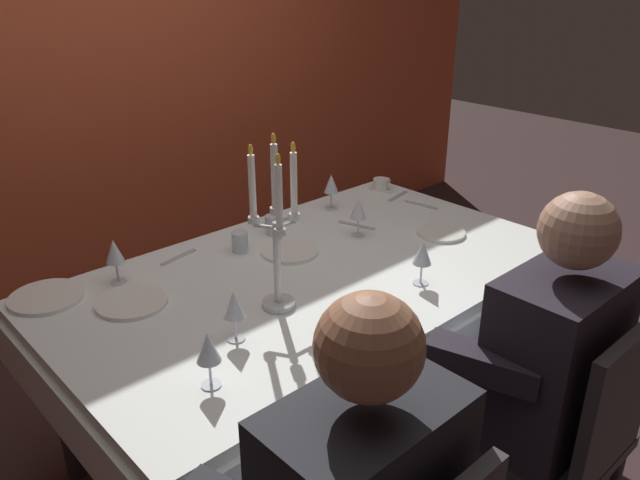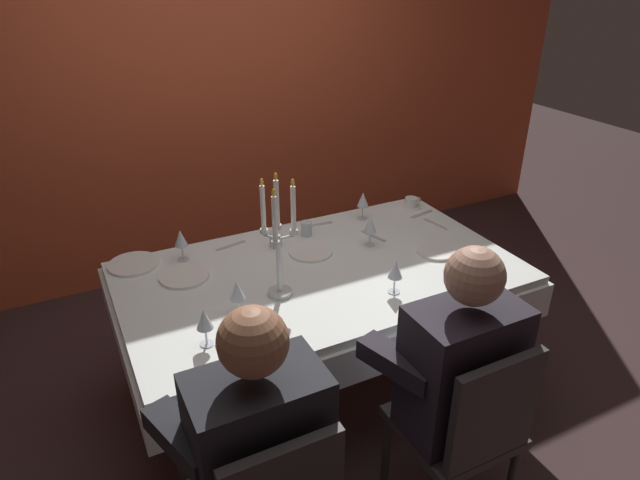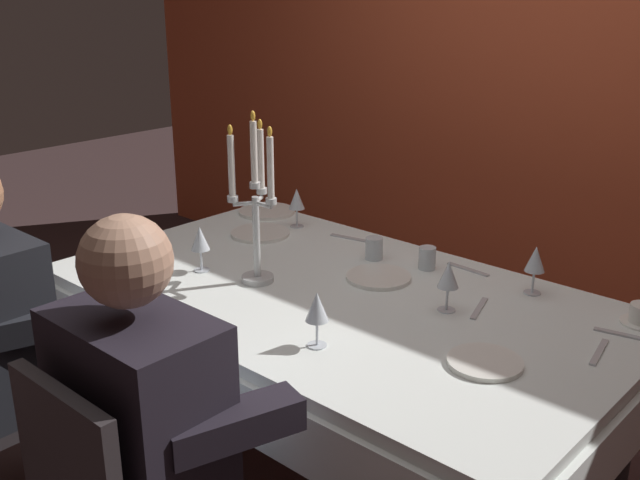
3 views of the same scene
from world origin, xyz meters
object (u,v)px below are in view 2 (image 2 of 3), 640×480
seated_diner_0 (261,445)px  seated_diner_1 (462,369)px  dining_table (321,290)px  wine_glass_2 (181,239)px  wine_glass_4 (395,270)px  water_tumbler_0 (276,240)px  wine_glass_3 (237,291)px  dinner_plate_0 (436,251)px  dinner_plate_2 (184,276)px  wine_glass_5 (370,225)px  dinner_plate_3 (311,252)px  dinner_plate_1 (134,264)px  coffee_cup_0 (411,203)px  wine_glass_0 (204,320)px  water_tumbler_1 (306,229)px  candelabra (278,243)px  wine_glass_1 (363,200)px

seated_diner_0 → seated_diner_1: size_ratio=1.00×
dining_table → wine_glass_2: 0.74m
dining_table → wine_glass_2: size_ratio=11.83×
wine_glass_4 → water_tumbler_0: (-0.31, 0.65, -0.07)m
dining_table → seated_diner_1: bearing=-80.8°
wine_glass_3 → seated_diner_0: (-0.18, -0.70, -0.12)m
dining_table → dinner_plate_0: bearing=-10.2°
dinner_plate_2 → wine_glass_5: size_ratio=1.45×
seated_diner_0 → wine_glass_2: bearing=86.2°
dinner_plate_3 → dinner_plate_1: bearing=161.7°
dinner_plate_2 → wine_glass_3: 0.44m
wine_glass_4 → coffee_cup_0: 0.99m
water_tumbler_0 → wine_glass_0: bearing=-131.2°
wine_glass_0 → wine_glass_2: size_ratio=1.00×
dinner_plate_2 → seated_diner_1: seated_diner_1 is taller
wine_glass_4 → water_tumbler_1: (-0.11, 0.70, -0.07)m
dinner_plate_0 → wine_glass_4: size_ratio=1.24×
dinner_plate_0 → dinner_plate_1: bearing=158.4°
candelabra → dinner_plate_1: bearing=133.7°
dinner_plate_3 → wine_glass_4: size_ratio=1.37×
water_tumbler_1 → seated_diner_0: (-0.76, -1.25, -0.04)m
wine_glass_4 → seated_diner_1: seated_diner_1 is taller
wine_glass_0 → water_tumbler_1: wine_glass_0 is taller
wine_glass_1 → coffee_cup_0: 0.36m
candelabra → wine_glass_1: candelabra is taller
coffee_cup_0 → wine_glass_5: bearing=-147.2°
wine_glass_1 → water_tumbler_0: wine_glass_1 is taller
seated_diner_1 → coffee_cup_0: bearing=62.3°
dining_table → water_tumbler_0: (-0.10, 0.32, 0.16)m
wine_glass_5 → water_tumbler_0: (-0.45, 0.21, -0.08)m
wine_glass_2 → water_tumbler_1: bearing=-2.8°
dinner_plate_0 → wine_glass_2: bearing=156.7°
wine_glass_3 → seated_diner_1: size_ratio=0.13×
dinner_plate_3 → wine_glass_3: bearing=-145.1°
dining_table → seated_diner_0: seated_diner_0 is taller
dining_table → coffee_cup_0: coffee_cup_0 is taller
wine_glass_5 → coffee_cup_0: 0.59m
wine_glass_5 → coffee_cup_0: wine_glass_5 is taller
wine_glass_2 → water_tumbler_0: bearing=-9.9°
dinner_plate_1 → wine_glass_2: (0.23, -0.05, 0.11)m
dining_table → candelabra: candelabra is taller
candelabra → dinner_plate_1: candelabra is taller
dinner_plate_2 → wine_glass_5: (0.96, -0.11, 0.11)m
wine_glass_4 → seated_diner_0: seated_diner_0 is taller
wine_glass_5 → water_tumbler_0: wine_glass_5 is taller
wine_glass_5 → water_tumbler_0: size_ratio=2.00×
wine_glass_5 → wine_glass_4: bearing=-107.4°
dinner_plate_1 → wine_glass_1: wine_glass_1 is taller
seated_diner_0 → wine_glass_4: bearing=32.7°
dining_table → wine_glass_2: wine_glass_2 is taller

